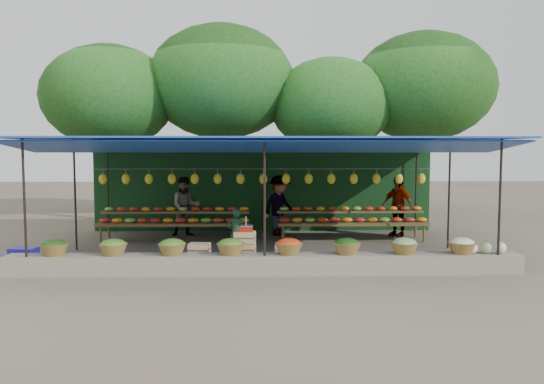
{
  "coord_description": "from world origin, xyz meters",
  "views": [
    {
      "loc": [
        -0.09,
        -13.53,
        2.54
      ],
      "look_at": [
        0.22,
        0.2,
        1.46
      ],
      "focal_mm": 35.0,
      "sensor_mm": 36.0,
      "label": 1
    }
  ],
  "objects_px": {
    "blue_crate_front": "(6,264)",
    "weighing_scale": "(246,228)",
    "crate_counter": "(244,252)",
    "blue_crate_back": "(24,255)",
    "vendor_seated": "(236,234)"
  },
  "relations": [
    {
      "from": "crate_counter",
      "to": "vendor_seated",
      "type": "bearing_deg",
      "value": 103.74
    },
    {
      "from": "crate_counter",
      "to": "weighing_scale",
      "type": "distance_m",
      "value": 0.54
    },
    {
      "from": "crate_counter",
      "to": "blue_crate_front",
      "type": "distance_m",
      "value": 4.97
    },
    {
      "from": "blue_crate_back",
      "to": "crate_counter",
      "type": "bearing_deg",
      "value": 2.47
    },
    {
      "from": "vendor_seated",
      "to": "blue_crate_back",
      "type": "height_order",
      "value": "vendor_seated"
    },
    {
      "from": "vendor_seated",
      "to": "crate_counter",
      "type": "bearing_deg",
      "value": 97.91
    },
    {
      "from": "vendor_seated",
      "to": "blue_crate_back",
      "type": "bearing_deg",
      "value": -2.01
    },
    {
      "from": "vendor_seated",
      "to": "blue_crate_back",
      "type": "relative_size",
      "value": 2.12
    },
    {
      "from": "blue_crate_front",
      "to": "vendor_seated",
      "type": "bearing_deg",
      "value": 33.42
    },
    {
      "from": "crate_counter",
      "to": "vendor_seated",
      "type": "relative_size",
      "value": 2.02
    },
    {
      "from": "crate_counter",
      "to": "blue_crate_back",
      "type": "distance_m",
      "value": 5.05
    },
    {
      "from": "crate_counter",
      "to": "blue_crate_front",
      "type": "xyz_separation_m",
      "value": [
        -4.94,
        -0.49,
        -0.14
      ]
    },
    {
      "from": "vendor_seated",
      "to": "blue_crate_front",
      "type": "bearing_deg",
      "value": 9.82
    },
    {
      "from": "blue_crate_front",
      "to": "weighing_scale",
      "type": "bearing_deg",
      "value": 23.34
    },
    {
      "from": "crate_counter",
      "to": "weighing_scale",
      "type": "height_order",
      "value": "weighing_scale"
    }
  ]
}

